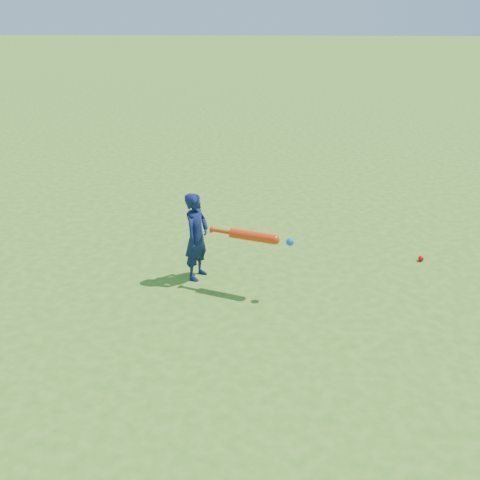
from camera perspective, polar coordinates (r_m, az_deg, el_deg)
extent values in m
plane|color=#3D731B|center=(5.78, -2.44, -4.82)|extent=(80.00, 80.00, 0.00)
imported|color=#0E1742|center=(5.74, -4.65, 0.37)|extent=(0.35, 0.42, 0.97)
sphere|color=red|center=(6.61, 18.74, -1.88)|extent=(0.07, 0.07, 0.07)
cylinder|color=red|center=(5.56, -3.06, 1.11)|extent=(0.04, 0.07, 0.07)
cylinder|color=red|center=(5.52, -1.99, 0.94)|extent=(0.23, 0.11, 0.04)
cylinder|color=red|center=(5.40, 1.33, 0.42)|extent=(0.48, 0.25, 0.10)
sphere|color=red|center=(5.33, 3.73, 0.04)|extent=(0.10, 0.10, 0.10)
sphere|color=blue|center=(5.29, 5.36, -0.22)|extent=(0.08, 0.08, 0.08)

